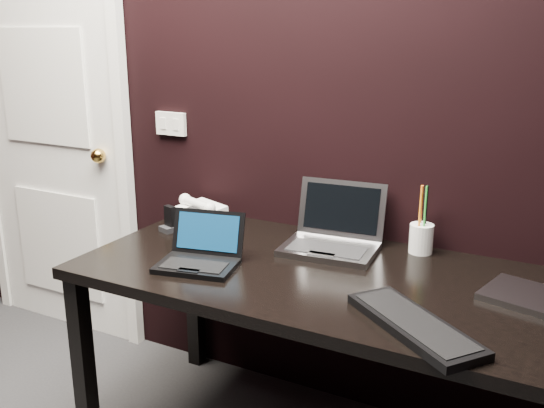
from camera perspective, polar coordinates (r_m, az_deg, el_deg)
The scene contains 11 objects.
wall_back at distance 2.37m, azimuth 2.74°, elevation 10.85°, with size 4.00×4.00×0.00m, color black.
door at distance 3.20m, azimuth -20.12°, elevation 6.66°, with size 0.99×0.10×2.14m.
wall_switch at distance 2.71m, azimuth -9.49°, elevation 7.46°, with size 0.15×0.02×0.10m.
desk at distance 2.07m, azimuth 5.35°, elevation -8.45°, with size 1.70×0.80×0.74m.
netbook at distance 2.09m, azimuth -6.79°, elevation -4.84°, with size 0.30×0.28×0.17m.
silver_laptop at distance 2.23m, azimuth 5.72°, elevation -3.16°, with size 0.36×0.33×0.23m.
ext_keyboard at distance 1.71m, azimuth 13.22°, elevation -11.00°, with size 0.44×0.38×0.03m.
closed_laptop at distance 1.98m, azimuth 23.60°, elevation -8.17°, with size 0.33×0.27×0.02m.
desk_phone at distance 2.55m, azimuth -6.90°, elevation -0.75°, with size 0.24×0.23×0.11m.
mobile_phone at distance 2.45m, azimuth -9.65°, elevation -1.68°, with size 0.07×0.06×0.10m.
pen_cup at distance 2.25m, azimuth 13.87°, elevation -3.06°, with size 0.10×0.10×0.25m.
Camera 1 is at (1.00, -0.34, 1.52)m, focal length 40.00 mm.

